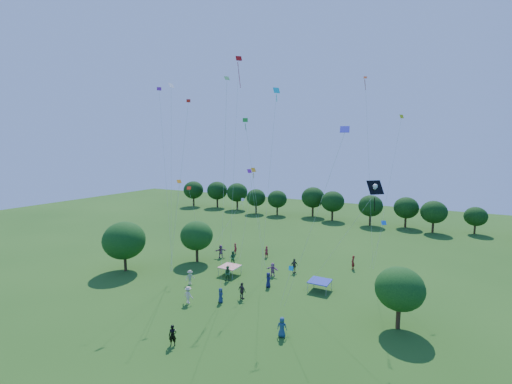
# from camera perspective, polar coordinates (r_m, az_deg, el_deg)

# --- Properties ---
(ground) EXTENTS (160.00, 160.00, 0.00)m
(ground) POSITION_cam_1_polar(r_m,az_deg,el_deg) (27.17, -16.02, -27.35)
(ground) COLOR #2B591A
(near_tree_west) EXTENTS (5.20, 5.20, 6.25)m
(near_tree_west) POSITION_cam_1_polar(r_m,az_deg,el_deg) (46.08, -21.12, -7.53)
(near_tree_west) COLOR #422B19
(near_tree_west) RESTS_ON ground
(near_tree_north) EXTENTS (4.37, 4.37, 5.61)m
(near_tree_north) POSITION_cam_1_polar(r_m,az_deg,el_deg) (47.08, -9.87, -7.17)
(near_tree_north) COLOR #422B19
(near_tree_north) RESTS_ON ground
(near_tree_east) EXTENTS (4.07, 4.07, 5.37)m
(near_tree_east) POSITION_cam_1_polar(r_m,az_deg,el_deg) (32.38, 22.84, -14.66)
(near_tree_east) COLOR #422B19
(near_tree_east) RESTS_ON ground
(treeline) EXTENTS (88.01, 8.77, 6.77)m
(treeline) POSITION_cam_1_polar(r_m,az_deg,el_deg) (74.14, 14.20, -1.62)
(treeline) COLOR #422B19
(treeline) RESTS_ON ground
(tent_red_stripe) EXTENTS (2.20, 2.20, 1.10)m
(tent_red_stripe) POSITION_cam_1_polar(r_m,az_deg,el_deg) (42.66, -4.39, -12.28)
(tent_red_stripe) COLOR red
(tent_red_stripe) RESTS_ON ground
(tent_blue) EXTENTS (2.20, 2.20, 1.10)m
(tent_blue) POSITION_cam_1_polar(r_m,az_deg,el_deg) (38.83, 10.60, -14.41)
(tent_blue) COLOR #182A9D
(tent_blue) RESTS_ON ground
(man_in_black) EXTENTS (0.74, 0.65, 1.67)m
(man_in_black) POSITION_cam_1_polar(r_m,az_deg,el_deg) (29.62, -13.72, -22.21)
(man_in_black) COLOR black
(man_in_black) RESTS_ON ground
(crowd_person_0) EXTENTS (0.83, 0.75, 1.49)m
(crowd_person_0) POSITION_cam_1_polar(r_m,az_deg,el_deg) (35.81, -5.92, -16.76)
(crowd_person_0) COLOR navy
(crowd_person_0) RESTS_ON ground
(crowd_person_1) EXTENTS (0.69, 0.57, 1.59)m
(crowd_person_1) POSITION_cam_1_polar(r_m,az_deg,el_deg) (50.62, -3.46, -9.38)
(crowd_person_1) COLOR maroon
(crowd_person_1) RESTS_ON ground
(crowd_person_2) EXTENTS (0.99, 0.75, 1.79)m
(crowd_person_2) POSITION_cam_1_polar(r_m,az_deg,el_deg) (40.85, -4.69, -13.40)
(crowd_person_2) COLOR #285E2F
(crowd_person_2) RESTS_ON ground
(crowd_person_3) EXTENTS (1.16, 0.57, 1.74)m
(crowd_person_3) POSITION_cam_1_polar(r_m,az_deg,el_deg) (36.04, -11.22, -16.48)
(crowd_person_3) COLOR beige
(crowd_person_3) RESTS_ON ground
(crowd_person_4) EXTENTS (1.12, 0.74, 1.75)m
(crowd_person_4) POSITION_cam_1_polar(r_m,az_deg,el_deg) (36.34, -2.35, -16.14)
(crowd_person_4) COLOR #3E3331
(crowd_person_4) RESTS_ON ground
(crowd_person_5) EXTENTS (1.65, 1.63, 1.83)m
(crowd_person_5) POSITION_cam_1_polar(r_m,az_deg,el_deg) (49.08, -5.89, -9.80)
(crowd_person_5) COLOR #97587C
(crowd_person_5) RESTS_ON ground
(crowd_person_6) EXTENTS (0.56, 0.87, 1.66)m
(crowd_person_6) POSITION_cam_1_polar(r_m,az_deg,el_deg) (39.15, 2.05, -14.43)
(crowd_person_6) COLOR #1A1D4D
(crowd_person_6) RESTS_ON ground
(crowd_person_7) EXTENTS (0.47, 0.69, 1.77)m
(crowd_person_7) POSITION_cam_1_polar(r_m,az_deg,el_deg) (46.09, 15.84, -11.23)
(crowd_person_7) COLOR maroon
(crowd_person_7) RESTS_ON ground
(crowd_person_8) EXTENTS (0.96, 0.68, 1.76)m
(crowd_person_8) POSITION_cam_1_polar(r_m,az_deg,el_deg) (46.38, -3.91, -10.85)
(crowd_person_8) COLOR #296131
(crowd_person_8) RESTS_ON ground
(crowd_person_9) EXTENTS (0.91, 1.19, 1.67)m
(crowd_person_9) POSITION_cam_1_polar(r_m,az_deg,el_deg) (40.52, -10.94, -13.78)
(crowd_person_9) COLOR #B5B291
(crowd_person_9) RESTS_ON ground
(crowd_person_10) EXTENTS (1.00, 1.14, 1.80)m
(crowd_person_10) POSITION_cam_1_polar(r_m,az_deg,el_deg) (43.47, 6.37, -12.11)
(crowd_person_10) COLOR #484339
(crowd_person_10) RESTS_ON ground
(crowd_person_11) EXTENTS (1.54, 0.59, 1.64)m
(crowd_person_11) POSITION_cam_1_polar(r_m,az_deg,el_deg) (42.27, 2.79, -12.77)
(crowd_person_11) COLOR #9D5B90
(crowd_person_11) RESTS_ON ground
(crowd_person_12) EXTENTS (0.90, 0.61, 1.68)m
(crowd_person_12) POSITION_cam_1_polar(r_m,az_deg,el_deg) (30.05, 4.35, -21.55)
(crowd_person_12) COLOR navy
(crowd_person_12) RESTS_ON ground
(crowd_person_13) EXTENTS (0.61, 0.72, 1.64)m
(crowd_person_13) POSITION_cam_1_polar(r_m,az_deg,el_deg) (48.95, 1.75, -9.92)
(crowd_person_13) COLOR maroon
(crowd_person_13) RESTS_ON ground
(pirate_kite) EXTENTS (7.18, 2.19, 11.40)m
(pirate_kite) POSITION_cam_1_polar(r_m,az_deg,el_deg) (29.59, 19.04, 0.46)
(pirate_kite) COLOR black
(red_high_kite) EXTENTS (2.80, 6.70, 25.16)m
(red_high_kite) POSITION_cam_1_polar(r_m,az_deg,el_deg) (42.42, -3.16, 15.22)
(red_high_kite) COLOR red
(small_kite_0) EXTENTS (2.77, 1.08, 19.19)m
(small_kite_0) POSITION_cam_1_polar(r_m,az_deg,el_deg) (38.11, -12.16, 5.44)
(small_kite_0) COLOR red
(small_kite_1) EXTENTS (1.76, 4.65, 9.28)m
(small_kite_1) POSITION_cam_1_polar(r_m,az_deg,el_deg) (44.57, -10.63, -1.64)
(small_kite_1) COLOR #FF2A0D
(small_kite_2) EXTENTS (1.94, 1.00, 11.67)m
(small_kite_2) POSITION_cam_1_polar(r_m,az_deg,el_deg) (41.68, -0.80, 1.13)
(small_kite_2) COLOR orange
(small_kite_3) EXTENTS (2.15, 1.80, 17.41)m
(small_kite_3) POSITION_cam_1_polar(r_m,az_deg,el_deg) (39.28, -1.06, 6.47)
(small_kite_3) COLOR #1B9522
(small_kite_4) EXTENTS (1.56, 0.97, 5.68)m
(small_kite_4) POSITION_cam_1_polar(r_m,az_deg,el_deg) (42.42, 20.28, -5.69)
(small_kite_4) COLOR blue
(small_kite_5) EXTENTS (2.21, 0.58, 11.57)m
(small_kite_5) POSITION_cam_1_polar(r_m,az_deg,el_deg) (40.42, -0.57, 0.11)
(small_kite_5) COLOR purple
(small_kite_6) EXTENTS (1.51, 2.71, 21.39)m
(small_kite_6) POSITION_cam_1_polar(r_m,az_deg,el_deg) (40.80, -13.96, 9.89)
(small_kite_6) COLOR silver
(small_kite_7) EXTENTS (0.92, 0.97, 3.56)m
(small_kite_7) POSITION_cam_1_polar(r_m,az_deg,el_deg) (31.52, 5.61, -13.34)
(small_kite_7) COLOR #0E9AD9
(small_kite_8) EXTENTS (1.75, 1.24, 21.79)m
(small_kite_8) POSITION_cam_1_polar(r_m,az_deg,el_deg) (40.38, 18.15, 7.68)
(small_kite_8) COLOR #BA320A
(small_kite_9) EXTENTS (3.81, 2.28, 10.87)m
(small_kite_9) POSITION_cam_1_polar(r_m,az_deg,el_deg) (36.58, -13.11, -2.35)
(small_kite_9) COLOR orange
(small_kite_10) EXTENTS (2.16, 2.92, 17.84)m
(small_kite_10) POSITION_cam_1_polar(r_m,az_deg,el_deg) (42.44, 21.96, 5.00)
(small_kite_10) COLOR yellow
(small_kite_11) EXTENTS (2.03, 1.49, 20.07)m
(small_kite_11) POSITION_cam_1_polar(r_m,az_deg,el_deg) (30.57, -5.25, 6.24)
(small_kite_11) COLOR #188437
(small_kite_12) EXTENTS (5.76, 2.29, 15.61)m
(small_kite_12) POSITION_cam_1_polar(r_m,az_deg,el_deg) (26.05, 12.44, 3.71)
(small_kite_12) COLOR #1219B6
(small_kite_13) EXTENTS (3.11, 2.08, 21.02)m
(small_kite_13) POSITION_cam_1_polar(r_m,az_deg,el_deg) (41.09, -15.24, 8.16)
(small_kite_13) COLOR #761890
(small_kite_14) EXTENTS (2.13, 5.61, 6.58)m
(small_kite_14) POSITION_cam_1_polar(r_m,az_deg,el_deg) (50.99, -3.00, -2.72)
(small_kite_14) COLOR silver
(small_kite_15) EXTENTS (1.06, 2.55, 20.36)m
(small_kite_15) POSITION_cam_1_polar(r_m,az_deg,el_deg) (36.73, 2.91, 10.57)
(small_kite_15) COLOR #0ED7DA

